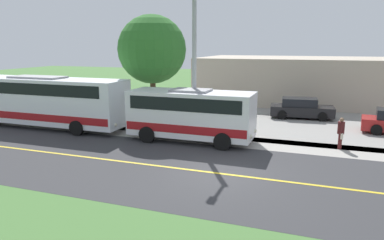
% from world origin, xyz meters
% --- Properties ---
extents(ground_plane, '(120.00, 120.00, 0.00)m').
position_xyz_m(ground_plane, '(0.00, 0.00, 0.00)').
color(ground_plane, '#477238').
extents(road_surface, '(8.00, 100.00, 0.01)m').
position_xyz_m(road_surface, '(0.00, 0.00, 0.00)').
color(road_surface, '#333335').
rests_on(road_surface, ground).
extents(sidewalk, '(2.40, 100.00, 0.01)m').
position_xyz_m(sidewalk, '(-5.20, 0.00, 0.00)').
color(sidewalk, '#9E9991').
rests_on(sidewalk, ground).
extents(parking_lot_surface, '(14.00, 36.00, 0.01)m').
position_xyz_m(parking_lot_surface, '(-12.40, 3.00, 0.00)').
color(parking_lot_surface, gray).
rests_on(parking_lot_surface, ground).
extents(road_centre_line, '(0.16, 100.00, 0.00)m').
position_xyz_m(road_centre_line, '(0.00, 0.00, 0.01)').
color(road_centre_line, gold).
rests_on(road_centre_line, ground).
extents(shuttle_bus_front, '(2.60, 6.94, 2.88)m').
position_xyz_m(shuttle_bus_front, '(-4.48, -2.92, 1.58)').
color(shuttle_bus_front, white).
rests_on(shuttle_bus_front, ground).
extents(transit_bus_rear, '(2.77, 12.06, 3.27)m').
position_xyz_m(transit_bus_rear, '(-4.56, -13.32, 1.79)').
color(transit_bus_rear, white).
rests_on(transit_bus_rear, ground).
extents(pedestrian_with_bags, '(0.72, 0.34, 1.62)m').
position_xyz_m(pedestrian_with_bags, '(-5.59, 4.79, 0.86)').
color(pedestrian_with_bags, '#4C1919').
rests_on(pedestrian_with_bags, ground).
extents(street_light_pole, '(1.97, 0.24, 7.77)m').
position_xyz_m(street_light_pole, '(-4.87, -2.92, 4.29)').
color(street_light_pole, '#9E9EA3').
rests_on(street_light_pole, ground).
extents(parked_car_near, '(2.32, 4.55, 1.45)m').
position_xyz_m(parked_car_near, '(-13.11, 2.46, 0.69)').
color(parked_car_near, black).
rests_on(parked_car_near, ground).
extents(tree_curbside, '(4.36, 4.36, 7.12)m').
position_xyz_m(tree_curbside, '(-7.40, -6.61, 4.92)').
color(tree_curbside, '#4C3826').
rests_on(tree_curbside, ground).
extents(commercial_building, '(10.00, 19.28, 4.05)m').
position_xyz_m(commercial_building, '(-21.40, 2.42, 2.03)').
color(commercial_building, '#B7A893').
rests_on(commercial_building, ground).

